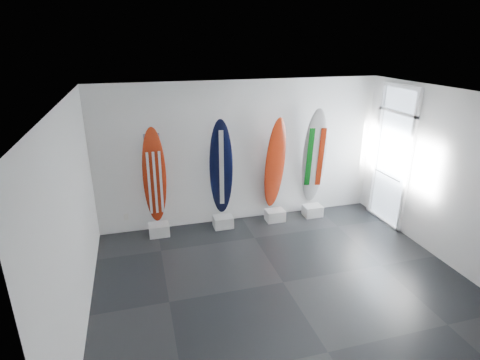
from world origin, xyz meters
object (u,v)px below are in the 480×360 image
object	(u,v)px
surfboard_navy	(221,168)
surfboard_swiss	(275,164)
surfboard_italy	(314,157)
surfboard_usa	(155,176)

from	to	relation	value
surfboard_navy	surfboard_swiss	distance (m)	1.17
surfboard_swiss	surfboard_italy	world-z (taller)	surfboard_italy
surfboard_usa	surfboard_italy	world-z (taller)	surfboard_italy
surfboard_navy	surfboard_italy	size ratio (longest dim) A/B	0.94
surfboard_usa	surfboard_navy	size ratio (longest dim) A/B	0.95
surfboard_navy	surfboard_italy	distance (m)	2.06
surfboard_navy	surfboard_italy	bearing A→B (deg)	12.18
surfboard_usa	surfboard_navy	distance (m)	1.33
surfboard_usa	surfboard_navy	bearing A→B (deg)	-2.88
surfboard_usa	surfboard_italy	bearing A→B (deg)	-2.88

